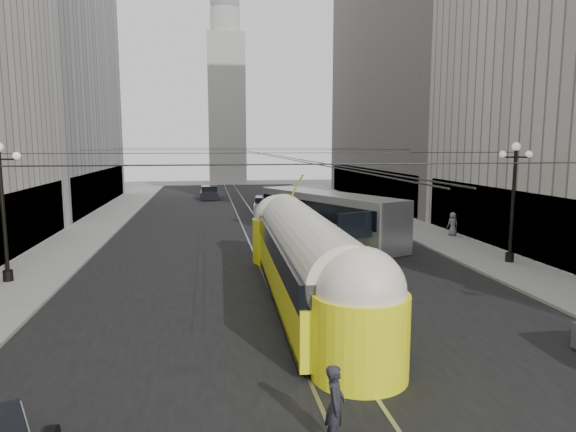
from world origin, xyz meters
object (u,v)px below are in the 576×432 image
object	(u,v)px
city_bus	(328,215)
pedestrian_sidewalk_right	(453,224)
streetcar	(305,257)
pedestrian_crossing_a	(335,405)

from	to	relation	value
city_bus	pedestrian_sidewalk_right	size ratio (longest dim) A/B	8.11
streetcar	pedestrian_sidewalk_right	bearing A→B (deg)	44.43
pedestrian_crossing_a	city_bus	bearing A→B (deg)	5.66
streetcar	pedestrian_sidewalk_right	size ratio (longest dim) A/B	10.53
pedestrian_crossing_a	pedestrian_sidewalk_right	xyz separation A→B (m)	(14.10, 22.78, 0.07)
streetcar	pedestrian_crossing_a	world-z (taller)	streetcar
streetcar	pedestrian_crossing_a	bearing A→B (deg)	-97.21
pedestrian_crossing_a	pedestrian_sidewalk_right	world-z (taller)	pedestrian_crossing_a
streetcar	city_bus	world-z (taller)	streetcar
pedestrian_crossing_a	streetcar	bearing A→B (deg)	11.41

